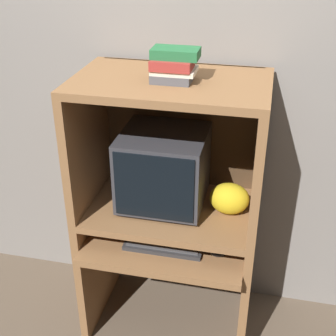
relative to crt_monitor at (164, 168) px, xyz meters
The scene contains 9 objects.
wall_back 0.46m from the crt_monitor, 82.40° to the left, with size 6.00×0.06×2.60m.
desk_base 0.57m from the crt_monitor, 59.48° to the right, with size 0.87×0.61×0.62m.
desk_monitor_shelf 0.23m from the crt_monitor, 33.64° to the right, with size 0.87×0.54×0.14m.
hutch_upper 0.23m from the crt_monitor, ahead, with size 0.87×0.54×0.65m.
crt_monitor is the anchor object (origin of this frame).
keyboard 0.37m from the crt_monitor, 77.18° to the right, with size 0.38×0.15×0.03m.
mouse 0.48m from the crt_monitor, 30.89° to the right, with size 0.08×0.05×0.03m.
snack_bag 0.35m from the crt_monitor, ahead, with size 0.19×0.14×0.16m.
book_stack 0.53m from the crt_monitor, 40.60° to the right, with size 0.20×0.15×0.14m.
Camera 1 is at (0.42, -1.63, 2.05)m, focal length 50.00 mm.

